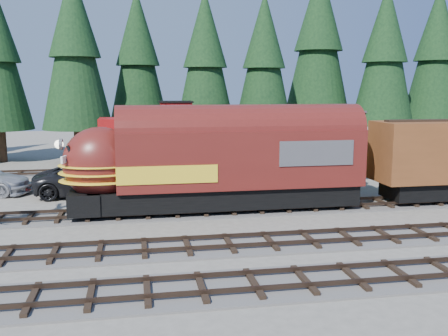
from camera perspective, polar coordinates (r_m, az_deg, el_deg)
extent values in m
plane|color=#6B665B|center=(24.54, 9.46, -6.84)|extent=(120.00, 120.00, 0.00)
cube|color=#4C4947|center=(32.50, 23.89, -3.49)|extent=(68.00, 3.20, 0.08)
cube|color=#38281E|center=(33.04, 23.22, -2.88)|extent=(68.00, 0.08, 0.16)
cube|color=#4C4947|center=(40.78, -12.78, -0.49)|extent=(32.00, 3.20, 0.08)
cube|color=#38281E|center=(40.04, -12.84, -0.37)|extent=(32.00, 0.08, 0.16)
cube|color=#38281E|center=(41.46, -12.75, -0.04)|extent=(32.00, 0.08, 0.16)
cube|color=gold|center=(34.03, 3.62, 0.67)|extent=(12.00, 6.00, 3.40)
cube|color=yellow|center=(33.76, 3.66, 4.73)|extent=(11.88, 3.30, 1.44)
cube|color=white|center=(32.07, -6.49, 1.01)|extent=(0.06, 2.40, 0.60)
cone|color=black|center=(46.58, -16.69, 12.96)|extent=(6.17, 6.17, 14.05)
cone|color=black|center=(50.25, -9.83, 12.30)|extent=(5.85, 5.85, 13.32)
cone|color=black|center=(47.20, -2.18, 12.26)|extent=(5.66, 5.66, 12.89)
cone|color=black|center=(48.57, 4.59, 12.13)|extent=(5.65, 5.65, 12.87)
cone|color=black|center=(54.11, 10.74, 13.93)|extent=(6.93, 6.93, 15.80)
cone|color=black|center=(52.43, 17.90, 12.25)|extent=(6.06, 6.06, 13.81)
cone|color=black|center=(57.74, 23.10, 11.97)|extent=(6.27, 6.27, 14.28)
cube|color=black|center=(27.25, 0.21, -3.18)|extent=(14.46, 2.59, 1.12)
cube|color=#5B1914|center=(27.04, 1.91, 1.19)|extent=(13.19, 3.04, 3.04)
ellipsoid|color=#5B1914|center=(26.53, -13.94, 0.55)|extent=(3.86, 2.98, 3.75)
cube|color=#38383A|center=(28.02, 9.45, 2.09)|extent=(4.06, 3.10, 1.32)
sphere|color=white|center=(26.61, -18.34, 2.59)|extent=(0.45, 0.45, 0.45)
cube|color=black|center=(40.68, -6.85, 0.78)|extent=(9.06, 2.33, 1.01)
cube|color=maroon|center=(40.44, -6.91, 3.60)|extent=(10.06, 2.92, 3.02)
cube|color=maroon|center=(40.36, -5.53, 6.62)|extent=(2.42, 2.21, 1.21)
imported|color=black|center=(32.58, -14.78, -1.27)|extent=(7.16, 3.40, 1.98)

